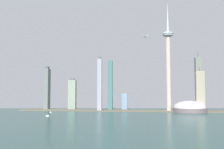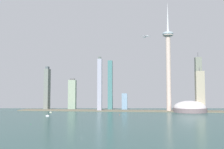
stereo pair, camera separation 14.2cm
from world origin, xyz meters
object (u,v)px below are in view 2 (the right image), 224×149
(channel_buoy_1, at_px, (120,115))
(skyscraper_0, at_px, (125,101))
(stadium_dome, at_px, (190,108))
(skyscraper_6, at_px, (200,92))
(boat_2, at_px, (48,116))
(skyscraper_1, at_px, (110,85))
(skyscraper_2, at_px, (47,89))
(skyscraper_3, at_px, (199,84))
(skyscraper_4, at_px, (72,94))
(airplane, at_px, (146,36))
(observation_tower, at_px, (168,59))
(skyscraper_5, at_px, (100,84))
(boat_1, at_px, (50,112))
(channel_buoy_0, at_px, (31,124))

(channel_buoy_1, bearing_deg, skyscraper_0, 91.41)
(stadium_dome, height_order, skyscraper_6, skyscraper_6)
(skyscraper_6, distance_m, boat_2, 467.85)
(stadium_dome, xyz_separation_m, skyscraper_1, (-258.32, 72.76, 74.88))
(skyscraper_0, bearing_deg, stadium_dome, -25.89)
(skyscraper_2, relative_size, channel_buoy_1, 66.83)
(skyscraper_3, bearing_deg, skyscraper_0, 169.38)
(boat_2, xyz_separation_m, channel_buoy_1, (179.82, 55.66, -0.38))
(skyscraper_2, height_order, skyscraper_6, skyscraper_2)
(skyscraper_4, height_order, airplane, airplane)
(observation_tower, height_order, skyscraper_1, observation_tower)
(boat_2, bearing_deg, skyscraper_0, 68.31)
(skyscraper_1, relative_size, skyscraper_4, 1.54)
(stadium_dome, bearing_deg, skyscraper_2, 173.13)
(skyscraper_5, bearing_deg, boat_1, -144.95)
(skyscraper_1, bearing_deg, channel_buoy_1, -75.45)
(airplane, bearing_deg, stadium_dome, 43.42)
(observation_tower, height_order, boat_2, observation_tower)
(channel_buoy_1, distance_m, airplane, 323.81)
(skyscraper_1, distance_m, skyscraper_3, 297.83)
(airplane, bearing_deg, skyscraper_3, 66.12)
(skyscraper_3, distance_m, boat_2, 497.01)
(channel_buoy_0, bearing_deg, skyscraper_5, 79.91)
(skyscraper_1, relative_size, skyscraper_6, 1.25)
(skyscraper_1, height_order, skyscraper_2, skyscraper_1)
(observation_tower, relative_size, channel_buoy_0, 180.77)
(stadium_dome, distance_m, skyscraper_0, 234.59)
(skyscraper_4, xyz_separation_m, skyscraper_5, (118.80, -88.02, 33.16))
(skyscraper_6, relative_size, channel_buoy_0, 69.55)
(skyscraper_3, xyz_separation_m, channel_buoy_0, (-391.27, -412.74, -87.78))
(observation_tower, height_order, skyscraper_4, observation_tower)
(boat_2, relative_size, channel_buoy_1, 4.29)
(skyscraper_1, relative_size, skyscraper_3, 0.89)
(channel_buoy_0, bearing_deg, skyscraper_1, 77.68)
(stadium_dome, xyz_separation_m, skyscraper_0, (-210.47, 102.18, 17.22))
(observation_tower, relative_size, boat_1, 32.05)
(boat_1, distance_m, channel_buoy_0, 286.89)
(skyscraper_5, height_order, channel_buoy_1, skyscraper_5)
(channel_buoy_0, bearing_deg, channel_buoy_1, 56.53)
(skyscraper_2, xyz_separation_m, channel_buoy_0, (132.57, -415.74, -73.06))
(skyscraper_6, bearing_deg, channel_buoy_0, -136.37)
(skyscraper_1, distance_m, skyscraper_4, 153.02)
(skyscraper_6, relative_size, channel_buoy_1, 60.09)
(skyscraper_6, xyz_separation_m, channel_buoy_0, (-385.99, -367.94, -62.82))
(skyscraper_3, height_order, boat_1, skyscraper_3)
(observation_tower, distance_m, airplane, 114.32)
(skyscraper_5, xyz_separation_m, airplane, (153.46, 41.12, 165.62))
(skyscraper_2, distance_m, boat_1, 168.11)
(boat_1, relative_size, channel_buoy_0, 5.64)
(skyscraper_1, distance_m, boat_1, 236.34)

